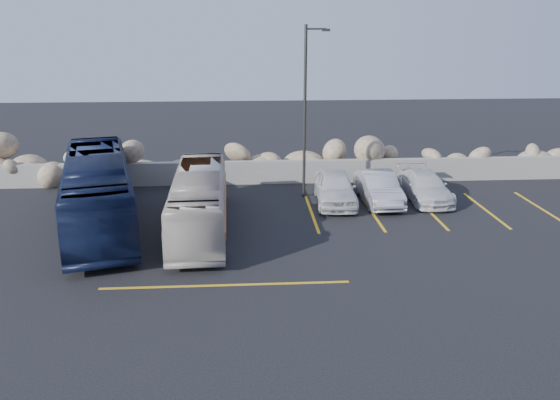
{
  "coord_description": "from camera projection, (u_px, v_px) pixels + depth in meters",
  "views": [
    {
      "loc": [
        -0.25,
        -15.69,
        7.96
      ],
      "look_at": [
        1.0,
        4.0,
        1.62
      ],
      "focal_mm": 35.0,
      "sensor_mm": 36.0,
      "label": 1
    }
  ],
  "objects": [
    {
      "name": "ground",
      "position": [
        257.0,
        287.0,
        17.35
      ],
      "size": [
        90.0,
        90.0,
        0.0
      ],
      "primitive_type": "plane",
      "color": "black",
      "rests_on": "ground"
    },
    {
      "name": "seawall",
      "position": [
        251.0,
        172.0,
        28.57
      ],
      "size": [
        60.0,
        0.4,
        1.2
      ],
      "primitive_type": "cube",
      "color": "gray",
      "rests_on": "ground"
    },
    {
      "name": "riprap_pile",
      "position": [
        251.0,
        154.0,
        29.5
      ],
      "size": [
        54.0,
        2.8,
        2.6
      ],
      "primitive_type": null,
      "color": "#857257",
      "rests_on": "ground"
    },
    {
      "name": "parking_lines",
      "position": [
        364.0,
        223.0,
        22.92
      ],
      "size": [
        18.16,
        9.36,
        0.01
      ],
      "color": "gold",
      "rests_on": "ground"
    },
    {
      "name": "lamppost",
      "position": [
        306.0,
        108.0,
        25.22
      ],
      "size": [
        1.14,
        0.18,
        8.0
      ],
      "color": "#2F2D2A",
      "rests_on": "ground"
    },
    {
      "name": "vintage_bus",
      "position": [
        200.0,
        201.0,
        21.9
      ],
      "size": [
        2.3,
        8.74,
        2.42
      ],
      "primitive_type": "imported",
      "rotation": [
        0.0,
        0.0,
        0.03
      ],
      "color": "beige",
      "rests_on": "ground"
    },
    {
      "name": "tour_coach",
      "position": [
        98.0,
        191.0,
        22.31
      ],
      "size": [
        5.04,
        10.88,
        2.95
      ],
      "primitive_type": "imported",
      "rotation": [
        0.0,
        0.0,
        0.25
      ],
      "color": "#101836",
      "rests_on": "ground"
    },
    {
      "name": "car_a",
      "position": [
        335.0,
        188.0,
        25.32
      ],
      "size": [
        2.03,
        4.52,
        1.51
      ],
      "primitive_type": "imported",
      "rotation": [
        0.0,
        0.0,
        -0.06
      ],
      "color": "silver",
      "rests_on": "ground"
    },
    {
      "name": "car_b",
      "position": [
        378.0,
        188.0,
        25.46
      ],
      "size": [
        1.59,
        4.37,
        1.43
      ],
      "primitive_type": "imported",
      "rotation": [
        0.0,
        0.0,
        0.02
      ],
      "color": "#AAA9AE",
      "rests_on": "ground"
    },
    {
      "name": "car_c",
      "position": [
        425.0,
        186.0,
        25.93
      ],
      "size": [
        1.89,
        4.47,
        1.29
      ],
      "primitive_type": "imported",
      "rotation": [
        0.0,
        0.0,
        0.02
      ],
      "color": "silver",
      "rests_on": "ground"
    }
  ]
}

